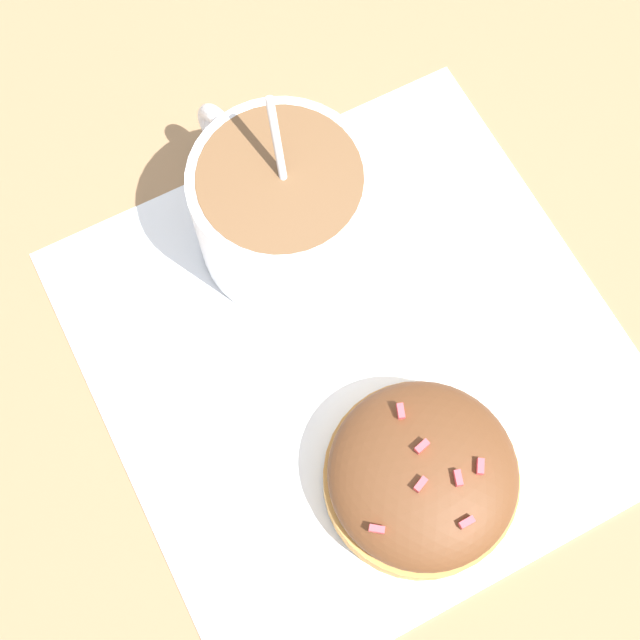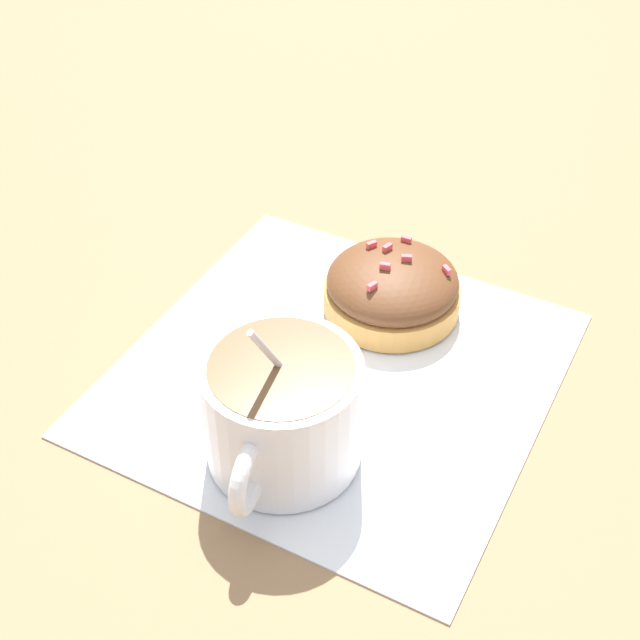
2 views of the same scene
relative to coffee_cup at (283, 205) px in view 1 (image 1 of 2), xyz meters
The scene contains 4 objects.
ground_plane 0.09m from the coffee_cup, behind, with size 3.00×3.00×0.00m, color #93704C.
paper_napkin 0.09m from the coffee_cup, behind, with size 0.28×0.28×0.00m.
coffee_cup is the anchor object (origin of this frame).
frosted_pastry 0.15m from the coffee_cup, behind, with size 0.09×0.09×0.04m.
Camera 1 is at (-0.11, 0.09, 0.45)m, focal length 50.00 mm.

